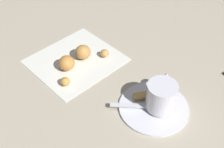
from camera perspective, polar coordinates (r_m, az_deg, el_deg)
ground_plane at (r=0.65m, az=1.61°, el=-1.07°), size 1.80×1.80×0.00m
saucer at (r=0.60m, az=8.32°, el=-6.12°), size 0.14×0.14×0.01m
espresso_cup at (r=0.57m, az=9.59°, el=-4.11°), size 0.06×0.08×0.06m
teaspoon at (r=0.59m, az=8.08°, el=-6.15°), size 0.10×0.11×0.01m
sugar_packet at (r=0.60m, az=7.00°, el=-3.96°), size 0.04×0.06×0.01m
napkin at (r=0.70m, az=-7.07°, el=2.70°), size 0.19×0.21×0.00m
croissant at (r=0.67m, az=-6.91°, el=2.97°), size 0.08×0.15×0.03m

